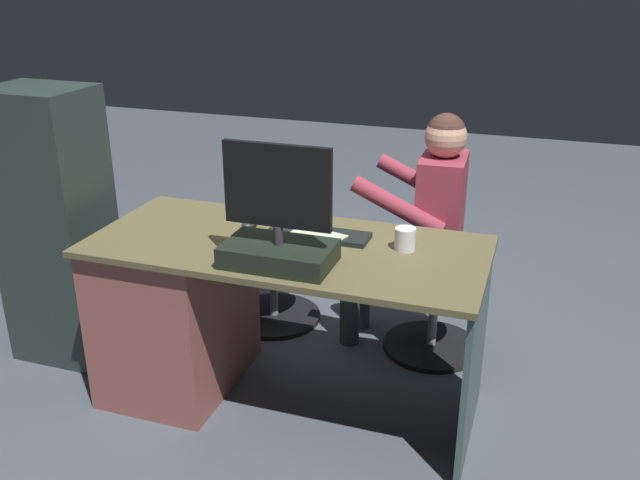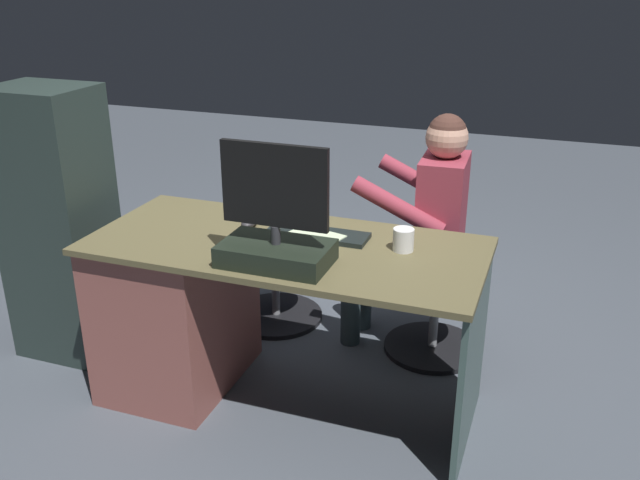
% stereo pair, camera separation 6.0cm
% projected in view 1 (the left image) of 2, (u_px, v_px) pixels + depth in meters
% --- Properties ---
extents(ground_plane, '(10.00, 10.00, 0.00)m').
position_uv_depth(ground_plane, '(313.00, 364.00, 3.32)').
color(ground_plane, '#49505A').
extents(desk, '(1.59, 0.72, 0.75)m').
position_uv_depth(desk, '(197.00, 305.00, 3.02)').
color(desk, brown).
rests_on(desk, ground_plane).
extents(monitor, '(0.41, 0.25, 0.46)m').
position_uv_depth(monitor, '(278.00, 234.00, 2.53)').
color(monitor, black).
rests_on(monitor, desk).
extents(keyboard, '(0.42, 0.14, 0.02)m').
position_uv_depth(keyboard, '(319.00, 234.00, 2.82)').
color(keyboard, black).
rests_on(keyboard, desk).
extents(computer_mouse, '(0.06, 0.10, 0.04)m').
position_uv_depth(computer_mouse, '(250.00, 223.00, 2.92)').
color(computer_mouse, '#2A292C').
rests_on(computer_mouse, desk).
extents(cup, '(0.08, 0.08, 0.09)m').
position_uv_depth(cup, '(405.00, 239.00, 2.68)').
color(cup, white).
rests_on(cup, desk).
extents(tv_remote, '(0.08, 0.16, 0.02)m').
position_uv_depth(tv_remote, '(244.00, 244.00, 2.73)').
color(tv_remote, black).
rests_on(tv_remote, desk).
extents(notebook_binder, '(0.29, 0.35, 0.02)m').
position_uv_depth(notebook_binder, '(305.00, 244.00, 2.72)').
color(notebook_binder, beige).
rests_on(notebook_binder, desk).
extents(office_chair_teddy, '(0.50, 0.50, 0.44)m').
position_uv_depth(office_chair_teddy, '(273.00, 276.00, 3.65)').
color(office_chair_teddy, black).
rests_on(office_chair_teddy, ground_plane).
extents(teddy_bear, '(0.21, 0.21, 0.30)m').
position_uv_depth(teddy_bear, '(273.00, 219.00, 3.53)').
color(teddy_bear, tan).
rests_on(teddy_bear, office_chair_teddy).
extents(visitor_chair, '(0.48, 0.48, 0.44)m').
position_uv_depth(visitor_chair, '(434.00, 304.00, 3.36)').
color(visitor_chair, black).
rests_on(visitor_chair, ground_plane).
extents(person, '(0.56, 0.49, 1.18)m').
position_uv_depth(person, '(421.00, 217.00, 3.22)').
color(person, '#963343').
rests_on(person, ground_plane).
extents(equipment_rack, '(0.44, 0.36, 1.29)m').
position_uv_depth(equipment_rack, '(56.00, 227.00, 3.21)').
color(equipment_rack, '#273531').
rests_on(equipment_rack, ground_plane).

